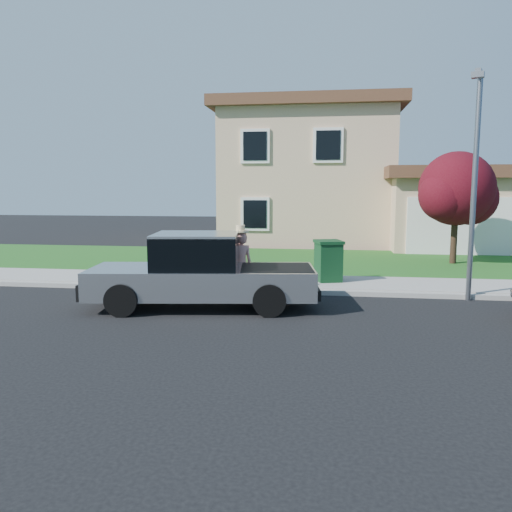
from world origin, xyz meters
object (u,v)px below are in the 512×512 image
(pickup_truck, at_px, (201,273))
(ornamental_tree, at_px, (458,192))
(woman, at_px, (241,264))
(street_lamp, at_px, (475,174))
(trash_bin, at_px, (328,260))

(pickup_truck, height_order, ornamental_tree, ornamental_tree)
(ornamental_tree, bearing_deg, pickup_truck, -134.63)
(woman, bearing_deg, street_lamp, 161.17)
(ornamental_tree, bearing_deg, street_lamp, -100.37)
(pickup_truck, height_order, woman, woman)
(pickup_truck, distance_m, street_lamp, 6.83)
(pickup_truck, distance_m, ornamental_tree, 10.54)
(pickup_truck, bearing_deg, ornamental_tree, 37.72)
(pickup_truck, bearing_deg, trash_bin, 38.84)
(pickup_truck, distance_m, trash_bin, 4.16)
(woman, relative_size, trash_bin, 1.60)
(pickup_truck, relative_size, trash_bin, 4.73)
(woman, distance_m, ornamental_tree, 9.23)
(pickup_truck, distance_m, woman, 1.37)
(ornamental_tree, height_order, trash_bin, ornamental_tree)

